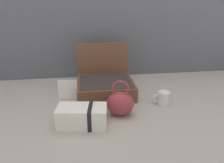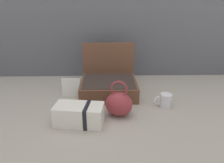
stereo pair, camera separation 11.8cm
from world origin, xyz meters
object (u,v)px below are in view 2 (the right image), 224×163
at_px(open_suitcase, 109,83).
at_px(info_card_left, 71,87).
at_px(teal_pouch_handbag, 119,104).
at_px(cream_toiletry_bag, 80,115).
at_px(coffee_mug, 165,100).

distance_m(open_suitcase, info_card_left, 0.26).
distance_m(teal_pouch_handbag, cream_toiletry_bag, 0.22).
bearing_deg(teal_pouch_handbag, open_suitcase, 99.82).
bearing_deg(info_card_left, coffee_mug, -12.65).
bearing_deg(open_suitcase, cream_toiletry_bag, -111.47).
bearing_deg(coffee_mug, cream_toiletry_bag, -160.34).
xyz_separation_m(open_suitcase, cream_toiletry_bag, (-0.15, -0.39, -0.02)).
distance_m(open_suitcase, cream_toiletry_bag, 0.42).
distance_m(cream_toiletry_bag, info_card_left, 0.35).
relative_size(coffee_mug, info_card_left, 0.81).
height_order(teal_pouch_handbag, coffee_mug, teal_pouch_handbag).
bearing_deg(teal_pouch_handbag, cream_toiletry_bag, -159.18).
distance_m(open_suitcase, coffee_mug, 0.40).
relative_size(open_suitcase, teal_pouch_handbag, 1.78).
height_order(teal_pouch_handbag, cream_toiletry_bag, teal_pouch_handbag).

